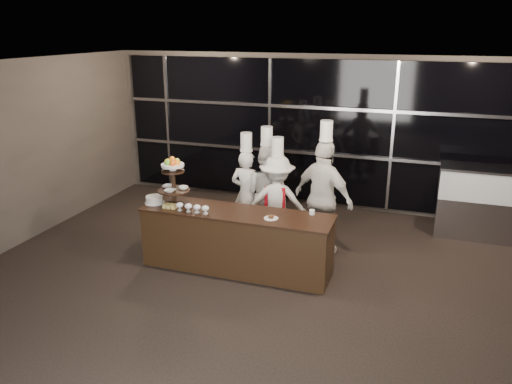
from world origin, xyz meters
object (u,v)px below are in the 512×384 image
(display_case, at_px, (482,199))
(chef_c, at_px, (277,201))
(buffet_counter, at_px, (237,240))
(layer_cake, at_px, (154,200))
(chef_d, at_px, (323,198))
(display_stand, at_px, (173,178))
(chef_b, at_px, (266,192))
(chef_a, at_px, (247,193))

(display_case, bearing_deg, chef_c, -154.93)
(buffet_counter, xyz_separation_m, display_case, (3.52, 2.53, 0.22))
(layer_cake, height_order, chef_d, chef_d)
(layer_cake, bearing_deg, chef_c, 33.45)
(layer_cake, xyz_separation_m, chef_c, (1.63, 1.07, -0.19))
(buffet_counter, height_order, display_case, display_case)
(display_stand, distance_m, chef_b, 1.71)
(chef_b, xyz_separation_m, chef_d, (1.02, -0.27, 0.10))
(chef_a, xyz_separation_m, chef_b, (0.34, 0.04, 0.04))
(display_stand, bearing_deg, chef_b, 49.38)
(display_case, bearing_deg, display_stand, -150.81)
(buffet_counter, height_order, chef_b, chef_b)
(buffet_counter, relative_size, display_stand, 3.81)
(buffet_counter, relative_size, layer_cake, 9.47)
(layer_cake, height_order, display_case, display_case)
(layer_cake, relative_size, chef_d, 0.14)
(display_case, height_order, chef_b, chef_b)
(display_stand, height_order, chef_b, chef_b)
(chef_a, height_order, chef_b, chef_b)
(display_case, distance_m, chef_a, 4.03)
(display_stand, height_order, chef_a, chef_a)
(layer_cake, height_order, chef_a, chef_a)
(layer_cake, distance_m, display_case, 5.49)
(chef_b, bearing_deg, chef_a, -173.22)
(chef_a, bearing_deg, chef_d, -9.51)
(buffet_counter, distance_m, chef_c, 1.12)
(display_stand, bearing_deg, chef_c, 37.99)
(chef_a, height_order, chef_c, chef_c)
(chef_a, xyz_separation_m, chef_c, (0.59, -0.17, -0.02))
(layer_cake, distance_m, chef_d, 2.61)
(display_stand, distance_m, chef_d, 2.33)
(buffet_counter, height_order, chef_c, chef_c)
(display_stand, height_order, layer_cake, display_stand)
(display_case, xyz_separation_m, chef_c, (-3.21, -1.50, 0.10))
(display_stand, xyz_separation_m, chef_d, (2.08, 0.97, -0.40))
(chef_a, relative_size, chef_c, 1.00)
(chef_a, height_order, chef_d, chef_d)
(chef_c, bearing_deg, buffet_counter, -106.88)
(layer_cake, distance_m, chef_b, 1.89)
(chef_c, bearing_deg, chef_d, -3.94)
(buffet_counter, bearing_deg, chef_a, 102.99)
(display_stand, bearing_deg, display_case, 29.19)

